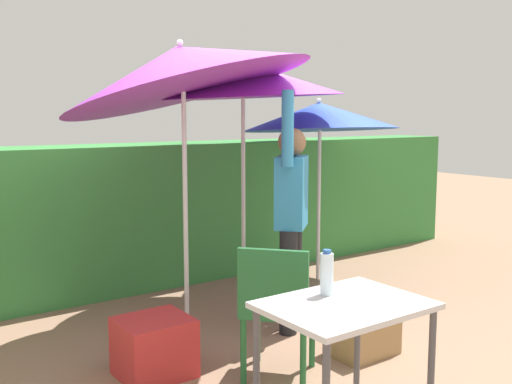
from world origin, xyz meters
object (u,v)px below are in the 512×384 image
chair_plastic (277,304)px  cooler_box (154,347)px  person_vendor (291,213)px  crate_cardboard (362,335)px  bottle_water (327,273)px  umbrella_rainbow (243,80)px  umbrella_orange (319,117)px  umbrella_yellow (182,69)px  folding_table (345,321)px

chair_plastic → cooler_box: size_ratio=1.95×
person_vendor → crate_cardboard: (0.09, -0.71, -0.79)m
chair_plastic → bottle_water: 0.77m
umbrella_rainbow → chair_plastic: bearing=-116.8°
umbrella_orange → bottle_water: bearing=-130.7°
cooler_box → bottle_water: bottle_water is taller
person_vendor → cooler_box: (-1.28, -0.17, -0.74)m
umbrella_orange → person_vendor: person_vendor is taller
crate_cardboard → umbrella_orange: bearing=58.1°
umbrella_orange → chair_plastic: 2.68m
umbrella_orange → crate_cardboard: umbrella_orange is taller
person_vendor → umbrella_rainbow: bearing=86.6°
umbrella_rainbow → umbrella_yellow: 0.91m
umbrella_orange → person_vendor: 1.63m
chair_plastic → crate_cardboard: chair_plastic is taller
folding_table → bottle_water: bearing=85.2°
cooler_box → folding_table: (0.42, -1.33, 0.48)m
crate_cardboard → folding_table: bearing=-140.4°
umbrella_rainbow → chair_plastic: 2.18m
umbrella_orange → cooler_box: 3.03m
chair_plastic → folding_table: size_ratio=1.11×
cooler_box → crate_cardboard: cooler_box is taller
person_vendor → folding_table: 1.75m
chair_plastic → cooler_box: 0.86m
folding_table → bottle_water: (0.01, 0.15, 0.21)m
umbrella_orange → crate_cardboard: (-1.02, -1.65, -1.54)m
crate_cardboard → chair_plastic: bearing=178.6°
chair_plastic → cooler_box: chair_plastic is taller
crate_cardboard → bottle_water: (-0.93, -0.63, 0.74)m
cooler_box → crate_cardboard: bearing=-21.6°
folding_table → umbrella_orange: bearing=50.9°
person_vendor → chair_plastic: person_vendor is taller
umbrella_rainbow → person_vendor: (-0.04, -0.73, -1.06)m
bottle_water → person_vendor: bearing=57.7°
bottle_water → umbrella_rainbow: bearing=66.7°
bottle_water → folding_table: bearing=-94.8°
chair_plastic → folding_table: bearing=-103.2°
cooler_box → bottle_water: 1.43m
umbrella_rainbow → umbrella_yellow: umbrella_yellow is taller
umbrella_rainbow → folding_table: bearing=-112.2°
umbrella_yellow → person_vendor: umbrella_yellow is taller
umbrella_rainbow → crate_cardboard: size_ratio=4.77×
umbrella_yellow → cooler_box: 1.98m
umbrella_yellow → cooler_box: bearing=-135.3°
umbrella_orange → bottle_water: (-1.96, -2.28, -0.80)m
person_vendor → cooler_box: size_ratio=4.12×
umbrella_orange → folding_table: bearing=-129.1°
crate_cardboard → folding_table: 1.34m
folding_table → bottle_water: 0.26m
chair_plastic → bottle_water: bearing=-105.1°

